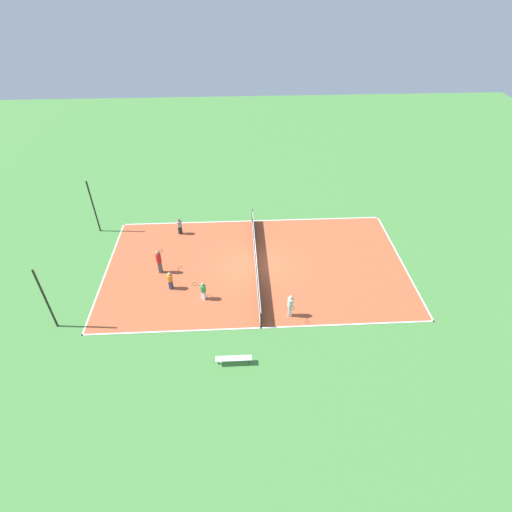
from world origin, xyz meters
name	(u,v)px	position (x,y,z in m)	size (l,w,h in m)	color
ground_plane	(256,266)	(0.00, 0.00, 0.00)	(80.00, 80.00, 0.00)	#47843D
court_surface	(256,266)	(0.00, 0.00, 0.01)	(11.77, 21.12, 0.02)	#B75633
tennis_net	(256,260)	(0.00, 0.00, 0.58)	(11.57, 0.10, 1.10)	black
bench	(234,359)	(-8.29, 1.64, 0.39)	(0.36, 1.97, 0.45)	silver
player_baseline_gray	(180,225)	(4.29, 5.75, 0.79)	(0.45, 0.45, 1.38)	black
player_far_green	(203,290)	(-3.16, 3.53, 0.78)	(0.75, 0.97, 1.36)	white
player_coach_red	(159,260)	(-0.35, 6.65, 1.10)	(0.98, 0.50, 1.84)	#4C4C51
player_center_orange	(170,280)	(-2.07, 5.74, 0.77)	(0.45, 0.45, 1.35)	navy
player_far_white	(290,304)	(-4.92, -1.83, 0.97)	(0.94, 0.37, 1.65)	white
tennis_ball_far_baseline	(294,249)	(1.79, -2.98, 0.06)	(0.07, 0.07, 0.07)	#CCE033
tennis_ball_midcourt	(240,227)	(4.97, 1.06, 0.06)	(0.07, 0.07, 0.07)	#CCE033
tennis_ball_right_alley	(179,253)	(1.78, 5.61, 0.06)	(0.07, 0.07, 0.07)	#CCE033
fence_post_back_left	(46,300)	(-5.04, 12.19, 2.20)	(0.12, 0.12, 4.41)	black
fence_post_back_right	(94,207)	(5.04, 12.19, 2.20)	(0.12, 0.12, 4.41)	black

